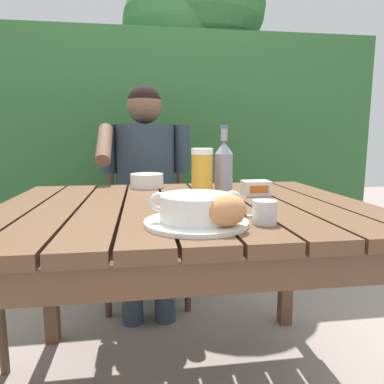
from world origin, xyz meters
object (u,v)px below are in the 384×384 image
at_px(bread_roll, 227,210).
at_px(person_eating, 146,181).
at_px(beer_bottle, 224,171).
at_px(water_glass_small, 264,212).
at_px(chair_near_diner, 146,217).
at_px(soup_bowl, 196,207).
at_px(butter_tub, 256,188).
at_px(beer_glass, 202,177).
at_px(table_knife, 244,216).
at_px(diner_bowl, 147,181).
at_px(serving_plate, 196,222).

bearing_deg(bread_roll, person_eating, 99.21).
relative_size(beer_bottle, water_glass_small, 4.05).
xyz_separation_m(chair_near_diner, person_eating, (-0.00, -0.20, 0.24)).
height_order(bread_roll, water_glass_small, bread_roll).
xyz_separation_m(soup_bowl, bread_roll, (0.06, -0.07, 0.00)).
xyz_separation_m(person_eating, butter_tub, (0.42, -0.61, 0.04)).
distance_m(person_eating, water_glass_small, 1.09).
xyz_separation_m(chair_near_diner, beer_glass, (0.17, -0.99, 0.35)).
xyz_separation_m(water_glass_small, butter_tub, (0.12, 0.44, -0.00)).
bearing_deg(table_knife, water_glass_small, -67.35).
bearing_deg(person_eating, water_glass_small, -74.24).
relative_size(water_glass_small, butter_tub, 0.63).
bearing_deg(soup_bowl, water_glass_small, -4.14).
bearing_deg(butter_tub, diner_bowl, 147.48).
relative_size(person_eating, beer_bottle, 4.71).
bearing_deg(serving_plate, soup_bowl, 90.90).
xyz_separation_m(person_eating, water_glass_small, (0.30, -1.05, 0.05)).
relative_size(person_eating, bread_roll, 10.18).
bearing_deg(chair_near_diner, person_eating, -90.79).
xyz_separation_m(bread_roll, beer_glass, (-0.00, 0.32, 0.04)).
xyz_separation_m(serving_plate, bread_roll, (0.06, -0.07, 0.05)).
height_order(person_eating, diner_bowl, person_eating).
bearing_deg(bread_roll, serving_plate, 130.60).
xyz_separation_m(bread_roll, table_knife, (0.09, 0.13, -0.05)).
xyz_separation_m(water_glass_small, table_knife, (-0.03, 0.07, -0.03)).
xyz_separation_m(soup_bowl, table_knife, (0.15, 0.06, -0.04)).
distance_m(chair_near_diner, diner_bowl, 0.62).
height_order(serving_plate, beer_bottle, beer_bottle).
bearing_deg(beer_glass, table_knife, -64.14).
xyz_separation_m(serving_plate, beer_bottle, (0.14, 0.28, 0.10)).
relative_size(person_eating, butter_tub, 11.94).
bearing_deg(beer_glass, water_glass_small, -65.05).
relative_size(chair_near_diner, beer_glass, 5.39).
bearing_deg(beer_glass, diner_bowl, 111.12).
relative_size(beer_glass, butter_tub, 1.81).
bearing_deg(person_eating, butter_tub, -55.43).
relative_size(beer_glass, beer_bottle, 0.71).
height_order(beer_glass, diner_bowl, beer_glass).
xyz_separation_m(chair_near_diner, soup_bowl, (0.11, -1.24, 0.31)).
height_order(serving_plate, beer_glass, beer_glass).
distance_m(chair_near_diner, water_glass_small, 1.32).
height_order(butter_tub, diner_bowl, diner_bowl).
height_order(bread_roll, table_knife, bread_roll).
height_order(serving_plate, table_knife, serving_plate).
bearing_deg(table_knife, beer_bottle, 92.72).
height_order(chair_near_diner, person_eating, person_eating).
bearing_deg(beer_glass, chair_near_diner, 99.86).
relative_size(chair_near_diner, diner_bowl, 6.91).
distance_m(serving_plate, beer_glass, 0.27).
bearing_deg(water_glass_small, butter_tub, 74.39).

